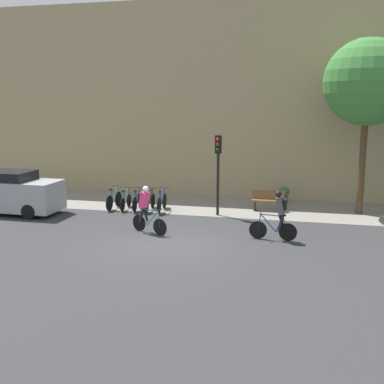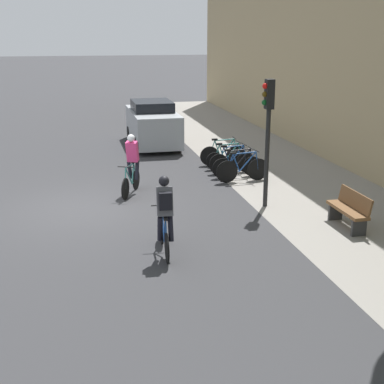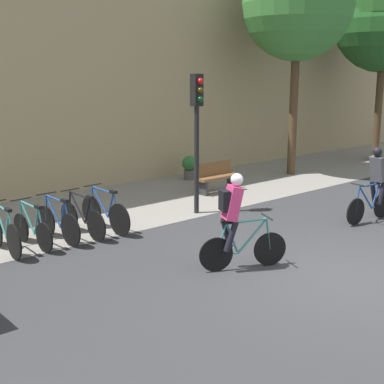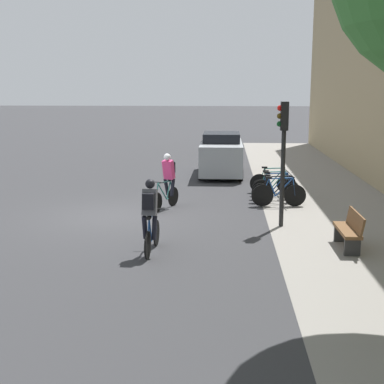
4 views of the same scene
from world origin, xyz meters
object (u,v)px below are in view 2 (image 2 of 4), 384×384
Objects in this scene: parked_bike_2 at (232,161)px; parked_car at (153,124)px; parked_bike_3 at (237,165)px; bench at (349,209)px; cyclist_grey at (165,214)px; traffic_light_pole at (268,120)px; parked_bike_0 at (223,154)px; parked_bike_4 at (243,169)px; cyclist_pink at (132,162)px; parked_bike_1 at (227,158)px.

parked_bike_2 is 5.47m from parked_car.
parked_bike_3 is 5.27m from bench.
bench is at bearing 12.16° from parked_bike_2.
cyclist_grey reaches higher than parked_bike_3.
parked_bike_0 is at bearing 177.82° from traffic_light_pole.
cyclist_pink is at bearing -82.37° from parked_bike_4.
traffic_light_pole reaches higher than parked_bike_4.
bench is at bearing 99.03° from cyclist_grey.
parked_bike_2 is at bearing 179.97° from parked_bike_4.
parked_car is (-3.97, -1.91, 0.49)m from parked_bike_0.
traffic_light_pole reaches higher than parked_bike_0.
cyclist_grey is at bearing -26.00° from parked_bike_1.
cyclist_pink reaches higher than parked_bike_3.
parked_bike_0 is 4.43m from parked_car.
cyclist_pink is 1.12× the size of parked_bike_1.
parked_bike_0 is at bearing 180.00° from parked_bike_2.
cyclist_grey reaches higher than cyclist_pink.
parked_bike_4 reaches higher than parked_bike_2.
parked_bike_0 is at bearing 25.75° from parked_car.
parked_car is at bearing -154.25° from parked_bike_0.
parked_bike_2 is at bearing 179.86° from parked_bike_3.
parked_bike_0 is 0.94× the size of parked_bike_4.
cyclist_pink is 1.03× the size of parked_bike_3.
parked_bike_3 is (0.57, -0.00, -0.00)m from parked_bike_2.
cyclist_grey is 1.06× the size of parked_bike_0.
parked_bike_4 is at bearing 175.90° from traffic_light_pole.
parked_bike_3 is at bearing -166.52° from bench.
cyclist_grey is at bearing -49.59° from traffic_light_pole.
parked_bike_3 is 0.40× the size of parked_car.
traffic_light_pole is (2.07, 3.36, 1.43)m from cyclist_pink.
cyclist_pink is 1.05× the size of parked_bike_0.
cyclist_pink reaches higher than parked_bike_0.
parked_bike_0 is 1.71m from parked_bike_3.
bench is at bearing 35.01° from traffic_light_pole.
parked_bike_1 is 1.08× the size of bench.
parked_bike_1 is 6.39m from bench.
traffic_light_pole is at bearing -144.99° from bench.
traffic_light_pole is at bearing 130.41° from cyclist_grey.
parked_bike_1 is 0.91× the size of parked_bike_3.
parked_bike_3 reaches higher than bench.
parked_bike_4 is at bearing -0.03° from parked_bike_2.
cyclist_grey is 1.03× the size of parked_bike_3.
parked_car is at bearing 166.37° from cyclist_pink.
parked_bike_3 is at bearing -0.05° from parked_bike_0.
parked_bike_4 is 3.22m from traffic_light_pole.
parked_bike_0 is 1.06× the size of parked_bike_1.
parked_car is (-10.80, -3.14, 0.44)m from bench.
cyclist_grey is 1.08× the size of parked_bike_2.
parked_bike_1 is at bearing 22.86° from parked_car.
parked_bike_3 is (1.14, -0.00, 0.02)m from parked_bike_1.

